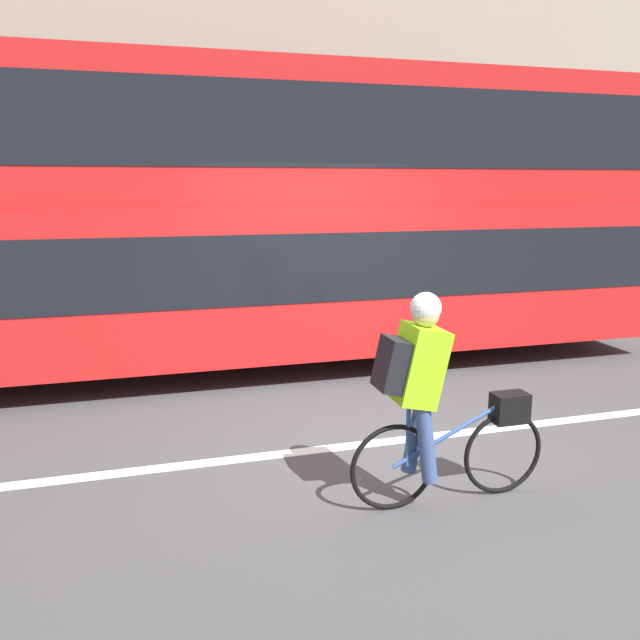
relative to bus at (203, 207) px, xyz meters
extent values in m
plane|color=#424244|center=(1.17, -2.86, -1.99)|extent=(80.00, 80.00, 0.00)
cube|color=silver|center=(1.17, -2.94, -1.98)|extent=(50.00, 0.14, 0.01)
cube|color=#A8A399|center=(1.17, 3.01, -1.93)|extent=(60.00, 1.82, 0.11)
cube|color=gray|center=(1.17, 4.08, 1.52)|extent=(60.00, 0.30, 7.02)
cylinder|color=black|center=(3.56, 0.00, -1.50)|extent=(0.98, 0.30, 0.98)
cube|color=#B21919|center=(0.00, 0.00, -0.83)|extent=(11.49, 2.58, 1.73)
cube|color=black|center=(0.00, 0.00, -0.62)|extent=(11.04, 2.60, 0.76)
cube|color=#B21919|center=(0.00, 0.00, 0.81)|extent=(11.49, 2.47, 1.55)
cube|color=black|center=(0.00, 0.00, 0.89)|extent=(11.04, 2.49, 0.87)
torus|color=black|center=(1.75, -4.05, -1.67)|extent=(0.64, 0.04, 0.64)
torus|color=black|center=(0.88, -4.05, -1.67)|extent=(0.64, 0.04, 0.64)
cylinder|color=#2D4C8C|center=(1.32, -4.05, -1.46)|extent=(0.89, 0.03, 0.44)
cylinder|color=#2D4C8C|center=(0.98, -4.05, -1.43)|extent=(0.03, 0.03, 0.47)
cube|color=black|center=(1.78, -4.05, -1.31)|extent=(0.26, 0.16, 0.22)
cube|color=#8CE019|center=(1.04, -4.05, -0.93)|extent=(0.37, 0.32, 0.58)
cube|color=black|center=(0.84, -4.05, -0.91)|extent=(0.21, 0.26, 0.38)
cylinder|color=#384C7A|center=(1.08, -3.96, -1.48)|extent=(0.21, 0.11, 0.58)
cylinder|color=#384C7A|center=(1.08, -4.14, -1.48)|extent=(0.19, 0.11, 0.57)
sphere|color=tan|center=(1.08, -4.05, -0.57)|extent=(0.19, 0.19, 0.19)
sphere|color=silver|center=(1.08, -4.05, -0.53)|extent=(0.21, 0.21, 0.21)
cylinder|color=#59595B|center=(3.35, 2.92, -0.55)|extent=(0.07, 0.07, 2.66)
cube|color=white|center=(3.35, 2.88, 0.56)|extent=(0.36, 0.02, 0.36)
camera|label=1|loc=(-0.72, -7.82, 0.29)|focal=35.00mm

